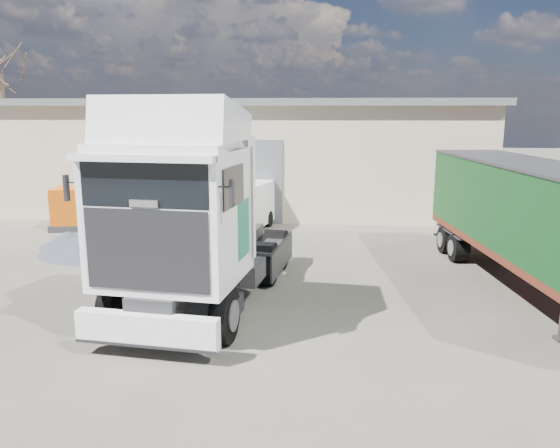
# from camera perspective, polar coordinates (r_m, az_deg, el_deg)

# --- Properties ---
(ground) EXTENTS (120.00, 120.00, 0.00)m
(ground) POSITION_cam_1_polar(r_m,az_deg,el_deg) (13.98, -2.72, -8.39)
(ground) COLOR #2A2822
(ground) RESTS_ON ground
(warehouse) EXTENTS (30.60, 12.60, 5.42)m
(warehouse) POSITION_cam_1_polar(r_m,az_deg,el_deg) (30.08, -10.46, 7.52)
(warehouse) COLOR #C5B598
(warehouse) RESTS_ON ground
(tractor_unit) EXTENTS (3.84, 7.96, 5.12)m
(tractor_unit) POSITION_cam_1_polar(r_m,az_deg,el_deg) (12.86, -9.38, -0.33)
(tractor_unit) COLOR black
(tractor_unit) RESTS_ON ground
(box_trailer) EXTENTS (3.22, 10.56, 3.45)m
(box_trailer) POSITION_cam_1_polar(r_m,az_deg,el_deg) (16.01, 24.76, 0.95)
(box_trailer) COLOR #2D2D30
(box_trailer) RESTS_ON ground
(panel_van) EXTENTS (2.87, 5.01, 1.92)m
(panel_van) POSITION_cam_1_polar(r_m,az_deg,el_deg) (21.44, -4.93, 1.50)
(panel_van) COLOR black
(panel_van) RESTS_ON ground
(orange_skip) EXTENTS (2.99, 2.14, 1.72)m
(orange_skip) POSITION_cam_1_polar(r_m,az_deg,el_deg) (23.94, -19.48, 1.34)
(orange_skip) COLOR #2D2D30
(orange_skip) RESTS_ON ground
(gravel_heap) EXTENTS (5.10, 4.60, 0.91)m
(gravel_heap) POSITION_cam_1_polar(r_m,az_deg,el_deg) (19.80, -18.33, -1.63)
(gravel_heap) COLOR #21232C
(gravel_heap) RESTS_ON ground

